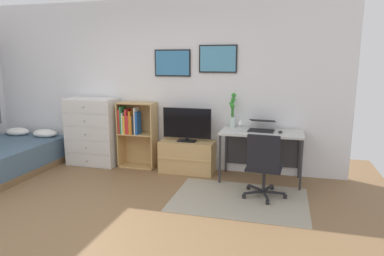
{
  "coord_description": "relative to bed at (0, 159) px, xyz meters",
  "views": [
    {
      "loc": [
        2.08,
        -2.87,
        1.76
      ],
      "look_at": [
        0.9,
        1.5,
        0.85
      ],
      "focal_mm": 32.09,
      "sensor_mm": 36.0,
      "label": 1
    }
  ],
  "objects": [
    {
      "name": "ground_plane",
      "position": [
        2.21,
        -1.36,
        -0.23
      ],
      "size": [
        7.2,
        7.2,
        0.0
      ],
      "primitive_type": "plane",
      "color": "brown"
    },
    {
      "name": "wall_back_with_posters",
      "position": [
        2.21,
        1.07,
        1.13
      ],
      "size": [
        6.12,
        0.09,
        2.7
      ],
      "color": "white",
      "rests_on": "ground_plane"
    },
    {
      "name": "area_rug",
      "position": [
        3.8,
        -0.08,
        -0.22
      ],
      "size": [
        1.7,
        1.2,
        0.01
      ],
      "primitive_type": "cube",
      "color": "#9E937F",
      "rests_on": "ground_plane"
    },
    {
      "name": "bed",
      "position": [
        0.0,
        0.0,
        0.0
      ],
      "size": [
        1.3,
        2.03,
        0.57
      ],
      "rotation": [
        0.0,
        0.0,
        0.0
      ],
      "color": "brown",
      "rests_on": "ground_plane"
    },
    {
      "name": "dresser",
      "position": [
        1.19,
        0.8,
        0.34
      ],
      "size": [
        0.84,
        0.46,
        1.13
      ],
      "color": "silver",
      "rests_on": "ground_plane"
    },
    {
      "name": "bookshelf",
      "position": [
        1.93,
        0.86,
        0.41
      ],
      "size": [
        0.61,
        0.3,
        1.08
      ],
      "color": "tan",
      "rests_on": "ground_plane"
    },
    {
      "name": "tv_stand",
      "position": [
        2.85,
        0.81,
        0.03
      ],
      "size": [
        0.85,
        0.41,
        0.5
      ],
      "color": "tan",
      "rests_on": "ground_plane"
    },
    {
      "name": "television",
      "position": [
        2.85,
        0.79,
        0.54
      ],
      "size": [
        0.77,
        0.16,
        0.53
      ],
      "color": "black",
      "rests_on": "tv_stand"
    },
    {
      "name": "desk",
      "position": [
        4.0,
        0.79,
        0.38
      ],
      "size": [
        1.18,
        0.59,
        0.74
      ],
      "color": "silver",
      "rests_on": "ground_plane"
    },
    {
      "name": "office_chair",
      "position": [
        4.08,
        0.02,
        0.23
      ],
      "size": [
        0.57,
        0.58,
        0.86
      ],
      "rotation": [
        0.0,
        0.0,
        -0.07
      ],
      "color": "#232326",
      "rests_on": "ground_plane"
    },
    {
      "name": "laptop",
      "position": [
        3.99,
        0.81,
        0.58
      ],
      "size": [
        0.39,
        0.42,
        0.16
      ],
      "rotation": [
        0.0,
        0.0,
        -0.07
      ],
      "color": "black",
      "rests_on": "desk"
    },
    {
      "name": "computer_mouse",
      "position": [
        4.26,
        0.68,
        0.53
      ],
      "size": [
        0.06,
        0.1,
        0.03
      ],
      "primitive_type": "ellipsoid",
      "color": "#262628",
      "rests_on": "desk"
    },
    {
      "name": "bamboo_vase",
      "position": [
        3.54,
        0.92,
        0.76
      ],
      "size": [
        0.1,
        0.12,
        0.53
      ],
      "color": "silver",
      "rests_on": "desk"
    },
    {
      "name": "wine_glass",
      "position": [
        3.7,
        0.62,
        0.65
      ],
      "size": [
        0.07,
        0.07,
        0.18
      ],
      "color": "silver",
      "rests_on": "desk"
    }
  ]
}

